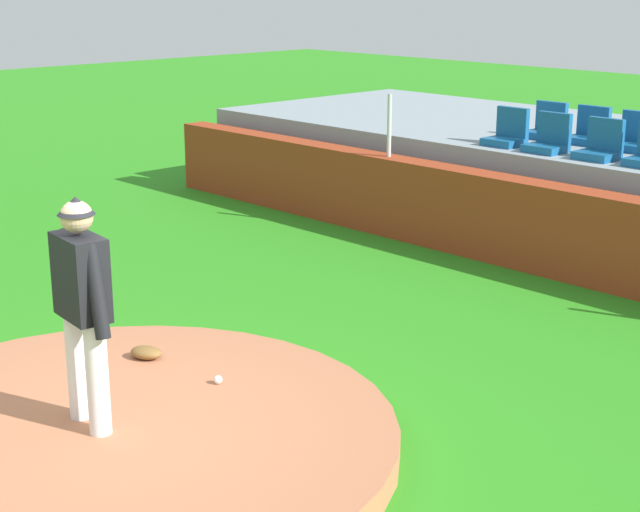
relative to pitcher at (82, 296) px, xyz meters
name	(u,v)px	position (x,y,z in m)	size (l,w,h in m)	color
ground_plane	(106,454)	(0.11, 0.04, -1.24)	(60.00, 60.00, 0.00)	#2B891B
pitchers_mound	(105,441)	(0.11, 0.04, -1.14)	(4.47, 4.47, 0.22)	#AC6947
pitcher	(82,296)	(0.00, 0.00, 0.00)	(0.75, 0.31, 1.77)	silver
baseball	(218,380)	(0.05, 1.17, -0.99)	(0.07, 0.07, 0.07)	white
fielding_glove	(146,353)	(-0.83, 1.06, -0.97)	(0.30, 0.20, 0.11)	brown
brick_barrier	(576,235)	(0.11, 6.48, -0.70)	(15.00, 0.40, 1.09)	#94361A
fence_post_left	(389,125)	(-2.90, 6.48, 0.28)	(0.06, 0.06, 0.86)	silver
stadium_chair_0	(508,134)	(-1.64, 7.46, 0.20)	(0.48, 0.44, 0.50)	#15558B
stadium_chair_1	(549,140)	(-0.96, 7.43, 0.20)	(0.48, 0.44, 0.50)	#15558B
stadium_chair_2	(600,146)	(-0.23, 7.45, 0.20)	(0.48, 0.44, 0.50)	#15558B
stadium_chair_6	(547,127)	(-1.62, 8.36, 0.20)	(0.48, 0.44, 0.50)	#15558B
stadium_chair_7	(589,132)	(-0.96, 8.38, 0.20)	(0.48, 0.44, 0.50)	#15558B
stadium_chair_8	(635,138)	(-0.26, 8.34, 0.20)	(0.48, 0.44, 0.50)	#15558B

